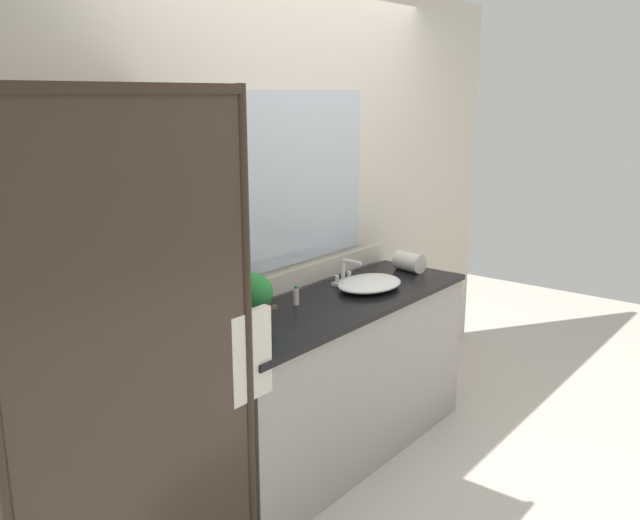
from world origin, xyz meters
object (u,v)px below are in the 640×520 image
sink_basin (369,283)px  amenity_bottle_lotion (219,328)px  rolled_towel_near_edge (409,262)px  faucet (345,275)px  amenity_bottle_conditioner (296,296)px  potted_plant (252,294)px  soap_dish (252,336)px

sink_basin → amenity_bottle_lotion: 1.06m
rolled_towel_near_edge → faucet: bearing=162.6°
faucet → amenity_bottle_conditioner: faucet is taller
sink_basin → potted_plant: 0.82m
soap_dish → potted_plant: bearing=43.2°
faucet → amenity_bottle_conditioner: size_ratio=1.69×
sink_basin → faucet: 0.17m
faucet → potted_plant: 0.81m
soap_dish → amenity_bottle_lotion: (-0.07, 0.14, 0.03)m
faucet → rolled_towel_near_edge: (0.47, -0.15, 0.01)m
soap_dish → faucet: bearing=12.4°
amenity_bottle_lotion → sink_basin: bearing=-5.2°
soap_dish → rolled_towel_near_edge: rolled_towel_near_edge is taller
sink_basin → amenity_bottle_conditioner: amenity_bottle_conditioner is taller
faucet → soap_dish: 1.01m
sink_basin → faucet: faucet is taller
sink_basin → rolled_towel_near_edge: bearing=3.1°
faucet → soap_dish: faucet is taller
rolled_towel_near_edge → amenity_bottle_conditioner: bearing=173.8°
potted_plant → rolled_towel_near_edge: 1.29m
sink_basin → soap_dish: (-0.99, -0.04, -0.02)m
faucet → rolled_towel_near_edge: faucet is taller
faucet → amenity_bottle_lotion: 1.06m
potted_plant → amenity_bottle_conditioner: potted_plant is taller
sink_basin → rolled_towel_near_edge: (0.47, 0.03, 0.03)m
sink_basin → faucet: size_ratio=2.48×
amenity_bottle_lotion → rolled_towel_near_edge: (1.53, -0.07, 0.01)m
soap_dish → rolled_towel_near_edge: bearing=2.7°
faucet → soap_dish: size_ratio=1.70×
amenity_bottle_conditioner → rolled_towel_near_edge: size_ratio=0.55×
sink_basin → soap_dish: bearing=-177.4°
rolled_towel_near_edge → soap_dish: bearing=-177.3°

